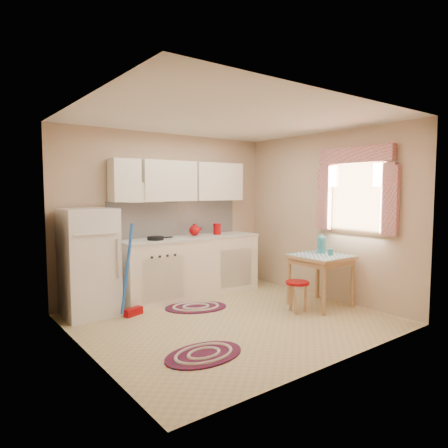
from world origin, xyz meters
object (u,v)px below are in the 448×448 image
at_px(fridge, 89,262).
at_px(stool, 297,297).
at_px(base_cabinets, 191,267).
at_px(table, 321,281).

relative_size(fridge, stool, 3.33).
xyz_separation_m(fridge, base_cabinets, (1.58, 0.05, -0.26)).
distance_m(fridge, table, 3.16).
distance_m(base_cabinets, table, 1.97).
height_order(table, stool, table).
bearing_deg(table, base_cabinets, 126.38).
bearing_deg(base_cabinets, fridge, -178.19).
relative_size(base_cabinets, stool, 5.36).
xyz_separation_m(base_cabinets, stool, (0.68, -1.59, -0.23)).
bearing_deg(stool, base_cabinets, 113.00).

